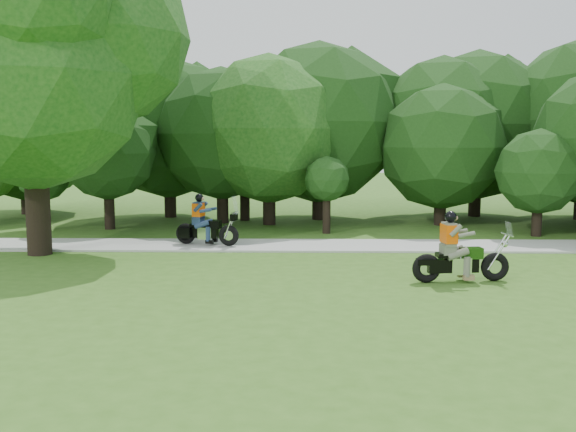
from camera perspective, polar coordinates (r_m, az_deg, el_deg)
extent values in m
plane|color=#36611B|center=(12.37, 15.38, -8.92)|extent=(100.00, 100.00, 0.00)
cube|color=#A7A7A2|center=(20.02, 9.76, -2.62)|extent=(60.00, 2.20, 0.06)
cylinder|color=black|center=(28.43, 16.27, 1.79)|extent=(0.51, 0.51, 1.80)
sphere|color=#173A11|center=(28.33, 16.47, 7.73)|extent=(6.30, 6.30, 6.30)
cylinder|color=black|center=(27.45, 13.39, 1.70)|extent=(0.50, 0.50, 1.80)
sphere|color=#173A11|center=(27.34, 13.56, 7.60)|extent=(5.92, 5.92, 5.92)
cylinder|color=black|center=(25.25, -5.84, 1.41)|extent=(0.46, 0.46, 1.80)
sphere|color=#173A11|center=(25.13, -5.91, 7.27)|extent=(5.16, 5.16, 5.16)
cylinder|color=black|center=(30.39, -22.17, 1.87)|extent=(0.56, 0.56, 1.80)
sphere|color=#173A11|center=(30.31, -22.45, 7.93)|extent=(7.12, 7.12, 7.12)
cylinder|color=black|center=(24.76, -20.79, 0.40)|extent=(0.30, 0.30, 1.39)
sphere|color=#173A11|center=(24.66, -20.93, 3.45)|extent=(1.93, 1.93, 1.93)
cylinder|color=black|center=(25.20, 13.37, 0.83)|extent=(0.44, 0.44, 1.43)
sphere|color=#173A11|center=(25.06, 13.52, 6.00)|extent=(4.79, 4.79, 4.79)
cylinder|color=black|center=(26.00, -3.86, 1.40)|extent=(0.39, 0.39, 1.63)
sphere|color=#173A11|center=(25.88, -3.90, 5.97)|extent=(3.86, 3.86, 3.86)
cylinder|color=black|center=(24.30, -15.60, 0.80)|extent=(0.37, 0.37, 1.66)
sphere|color=#173A11|center=(24.17, -15.75, 5.42)|extent=(3.48, 3.48, 3.48)
cylinder|color=black|center=(22.42, 3.45, 0.20)|extent=(0.28, 0.28, 1.39)
sphere|color=#173A11|center=(22.31, 3.47, 3.30)|extent=(1.60, 1.60, 1.60)
cylinder|color=black|center=(27.44, -10.43, 1.78)|extent=(0.49, 0.49, 1.80)
sphere|color=#173A11|center=(27.34, -10.56, 7.64)|extent=(5.86, 5.86, 5.86)
cylinder|color=black|center=(26.23, 2.74, 1.65)|extent=(0.53, 0.53, 1.80)
sphere|color=#173A11|center=(26.13, 2.78, 8.26)|extent=(6.53, 6.53, 6.53)
cylinder|color=black|center=(23.35, 21.25, -0.15)|extent=(0.35, 0.35, 1.26)
sphere|color=#173A11|center=(23.22, 21.42, 3.70)|extent=(2.90, 2.90, 2.90)
cylinder|color=black|center=(24.66, -1.68, 1.31)|extent=(0.49, 0.49, 1.80)
sphere|color=#184C15|center=(24.54, -1.70, 7.72)|extent=(5.70, 5.70, 5.70)
cylinder|color=black|center=(19.54, -21.44, 2.88)|extent=(0.68, 0.68, 4.20)
sphere|color=#184C15|center=(19.58, -21.83, 11.37)|extent=(6.40, 6.40, 6.40)
sphere|color=#184C15|center=(19.87, -16.22, 15.00)|extent=(5.12, 5.12, 5.12)
torus|color=black|center=(15.17, 12.20, -4.56)|extent=(0.70, 0.28, 0.68)
torus|color=black|center=(15.77, 17.91, -4.31)|extent=(0.70, 0.28, 0.68)
cube|color=black|center=(15.37, 14.43, -4.30)|extent=(1.21, 0.38, 0.31)
cube|color=silver|center=(15.43, 15.00, -4.27)|extent=(0.50, 0.39, 0.39)
cube|color=black|center=(15.47, 15.95, -3.18)|extent=(0.54, 0.35, 0.25)
cube|color=black|center=(15.28, 13.99, -3.39)|extent=(0.54, 0.37, 0.10)
cylinder|color=silver|center=(15.72, 18.09, -3.09)|extent=(0.53, 0.11, 0.80)
cylinder|color=silver|center=(15.75, 18.91, -1.57)|extent=(0.11, 0.62, 0.03)
cube|color=#575E4C|center=(15.26, 14.01, -2.89)|extent=(0.33, 0.40, 0.23)
cube|color=#575E4C|center=(15.21, 14.12, -1.59)|extent=(0.30, 0.44, 0.54)
cube|color=#EF5304|center=(15.20, 14.12, -1.52)|extent=(0.34, 0.48, 0.43)
sphere|color=black|center=(15.16, 14.26, -0.07)|extent=(0.27, 0.27, 0.27)
torus|color=black|center=(20.10, -9.07, -1.55)|extent=(0.67, 0.34, 0.64)
torus|color=black|center=(19.54, -5.29, -1.74)|extent=(0.67, 0.34, 0.64)
cube|color=black|center=(19.87, -7.66, -1.49)|extent=(1.05, 0.48, 0.29)
cube|color=silver|center=(19.81, -7.29, -1.51)|extent=(0.51, 0.42, 0.37)
cube|color=black|center=(19.69, -6.69, -0.75)|extent=(0.53, 0.39, 0.24)
cube|color=black|center=(19.88, -7.98, -0.80)|extent=(0.54, 0.41, 0.09)
cylinder|color=silver|center=(19.48, -5.20, -0.81)|extent=(0.36, 0.13, 0.82)
cylinder|color=silver|center=(19.38, -4.78, 0.33)|extent=(0.18, 0.58, 0.03)
cube|color=black|center=(19.89, -9.20, -1.51)|extent=(0.40, 0.21, 0.31)
cube|color=black|center=(20.26, -8.72, -1.35)|extent=(0.40, 0.21, 0.31)
cube|color=navy|center=(19.87, -7.98, -0.43)|extent=(0.36, 0.41, 0.22)
cube|color=navy|center=(19.82, -7.95, 0.52)|extent=(0.33, 0.43, 0.51)
cube|color=#EF5304|center=(19.82, -7.95, 0.57)|extent=(0.37, 0.48, 0.40)
sphere|color=black|center=(19.77, -7.90, 1.62)|extent=(0.26, 0.26, 0.26)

